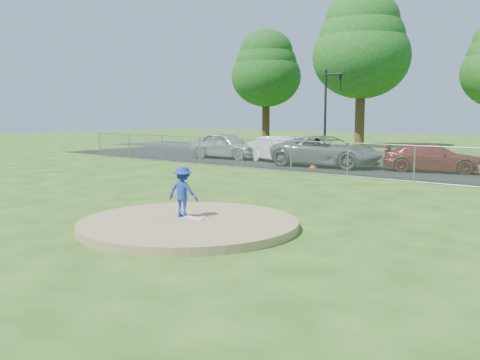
# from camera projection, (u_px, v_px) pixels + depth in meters

# --- Properties ---
(ground) EXTENTS (120.00, 120.00, 0.00)m
(ground) POSITION_uv_depth(u_px,v_px,m) (369.00, 185.00, 20.88)
(ground) COLOR #275412
(ground) RESTS_ON ground
(pitchers_mound) EXTENTS (5.40, 5.40, 0.20)m
(pitchers_mound) POSITION_uv_depth(u_px,v_px,m) (189.00, 224.00, 13.17)
(pitchers_mound) COLOR #997D53
(pitchers_mound) RESTS_ON ground
(pitching_rubber) EXTENTS (0.60, 0.15, 0.04)m
(pitching_rubber) POSITION_uv_depth(u_px,v_px,m) (194.00, 218.00, 13.31)
(pitching_rubber) COLOR white
(pitching_rubber) RESTS_ON pitchers_mound
(chain_link_fence) EXTENTS (40.00, 0.06, 1.50)m
(chain_link_fence) POSITION_uv_depth(u_px,v_px,m) (391.00, 163.00, 22.32)
(chain_link_fence) COLOR gray
(chain_link_fence) RESTS_ON ground
(parking_lot) EXTENTS (50.00, 8.00, 0.01)m
(parking_lot) POSITION_uv_depth(u_px,v_px,m) (429.00, 171.00, 25.87)
(parking_lot) COLOR black
(parking_lot) RESTS_ON ground
(street) EXTENTS (60.00, 7.00, 0.01)m
(street) POSITION_uv_depth(u_px,v_px,m) (474.00, 160.00, 31.64)
(street) COLOR #242426
(street) RESTS_ON ground
(tree_far_left) EXTENTS (6.72, 6.72, 10.74)m
(tree_far_left) POSITION_uv_depth(u_px,v_px,m) (266.00, 68.00, 51.46)
(tree_far_left) COLOR #332212
(tree_far_left) RESTS_ON ground
(tree_left) EXTENTS (7.84, 7.84, 12.53)m
(tree_left) POSITION_uv_depth(u_px,v_px,m) (362.00, 45.00, 42.88)
(tree_left) COLOR #3A2915
(tree_left) RESTS_ON ground
(traffic_signal_left) EXTENTS (1.28, 0.20, 5.60)m
(traffic_signal_left) POSITION_uv_depth(u_px,v_px,m) (329.00, 104.00, 35.17)
(traffic_signal_left) COLOR black
(traffic_signal_left) RESTS_ON ground
(pitcher) EXTENTS (0.92, 0.66, 1.28)m
(pitcher) POSITION_uv_depth(u_px,v_px,m) (183.00, 192.00, 13.52)
(pitcher) COLOR #1C339C
(pitcher) RESTS_ON pitchers_mound
(traffic_cone) EXTENTS (0.39, 0.39, 0.76)m
(traffic_cone) POSITION_uv_depth(u_px,v_px,m) (314.00, 160.00, 27.31)
(traffic_cone) COLOR orange
(traffic_cone) RESTS_ON parking_lot
(parked_car_silver) EXTENTS (4.86, 2.27, 1.61)m
(parked_car_silver) POSITION_uv_depth(u_px,v_px,m) (226.00, 145.00, 32.96)
(parked_car_silver) COLOR #AAAAAE
(parked_car_silver) RESTS_ON parking_lot
(parked_car_white) EXTENTS (4.72, 2.81, 1.47)m
(parked_car_white) POSITION_uv_depth(u_px,v_px,m) (280.00, 149.00, 30.37)
(parked_car_white) COLOR white
(parked_car_white) RESTS_ON parking_lot
(parked_car_gray) EXTENTS (6.01, 3.24, 1.60)m
(parked_car_gray) POSITION_uv_depth(u_px,v_px,m) (327.00, 151.00, 27.99)
(parked_car_gray) COLOR slate
(parked_car_gray) RESTS_ON parking_lot
(parked_car_darkred) EXTENTS (4.97, 3.12, 1.34)m
(parked_car_darkred) POSITION_uv_depth(u_px,v_px,m) (433.00, 158.00, 25.54)
(parked_car_darkred) COLOR maroon
(parked_car_darkred) RESTS_ON parking_lot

